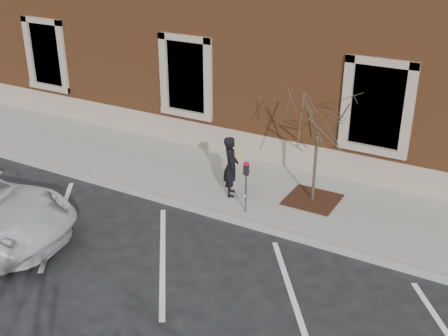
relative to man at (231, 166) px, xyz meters
The scene contains 9 objects.
ground 1.41m from the man, 88.30° to the right, with size 120.00×120.00×0.00m, color #28282B.
sidewalk_near 1.16m from the man, 87.62° to the left, with size 40.00×3.50×0.15m, color #9C9B93.
curb_near 1.40m from the man, 88.38° to the right, with size 40.00×0.12×0.15m, color #9E9E99.
parking_stripes 3.36m from the man, 89.46° to the right, with size 28.00×4.40×0.01m, color silver, non-canonical shape.
building_civic 7.37m from the man, 89.74° to the left, with size 40.00×8.62×8.00m.
man is the anchor object (origin of this frame).
parking_meter 1.05m from the man, 39.83° to the right, with size 0.12×0.10×1.37m.
tree_grate 2.33m from the man, 20.52° to the left, with size 1.31×1.31×0.03m, color #371C11.
sapling 2.64m from the man, 20.52° to the left, with size 1.99×1.99×3.32m.
Camera 1 is at (6.45, -10.76, 7.10)m, focal length 45.00 mm.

